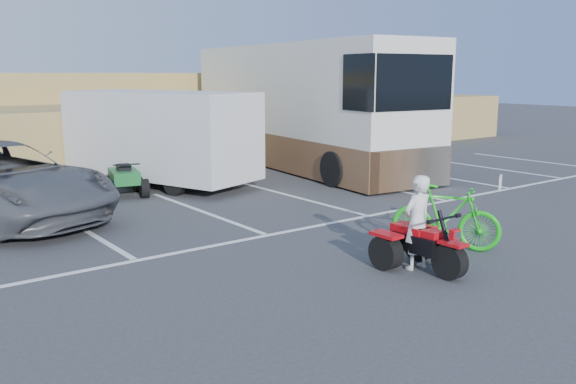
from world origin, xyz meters
TOP-DOWN VIEW (x-y plane):
  - ground at (0.00, 0.00)m, footprint 100.00×100.00m
  - parking_stripes at (0.87, 4.07)m, footprint 28.00×5.16m
  - grass_embankment at (0.00, 15.48)m, footprint 40.00×8.50m
  - red_trike_atv at (0.74, -0.84)m, footprint 1.13×1.49m
  - rider at (0.74, -0.69)m, footprint 0.56×0.37m
  - green_dirt_bike at (2.03, -0.23)m, footprint 1.44×1.93m
  - cargo_trailer at (0.79, 8.69)m, footprint 3.96×5.99m
  - rv_motorhome at (6.23, 9.18)m, footprint 4.10×11.26m
  - quad_atv_blue at (-3.30, 7.80)m, footprint 1.83×2.06m
  - quad_atv_green at (-0.69, 7.79)m, footprint 1.33×1.59m

SIDE VIEW (x-z plane):
  - ground at x=0.00m, z-range 0.00..0.00m
  - red_trike_atv at x=0.74m, z-range -0.48..0.48m
  - quad_atv_blue at x=-3.30m, z-range -0.56..0.56m
  - quad_atv_green at x=-0.69m, z-range -0.45..0.45m
  - parking_stripes at x=0.87m, z-range 0.00..0.01m
  - green_dirt_bike at x=2.03m, z-range 0.00..1.16m
  - rider at x=0.74m, z-range 0.00..1.53m
  - cargo_trailer at x=0.79m, z-range 0.11..2.70m
  - grass_embankment at x=0.00m, z-range -0.13..2.97m
  - rv_motorhome at x=6.23m, z-range -0.26..3.70m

